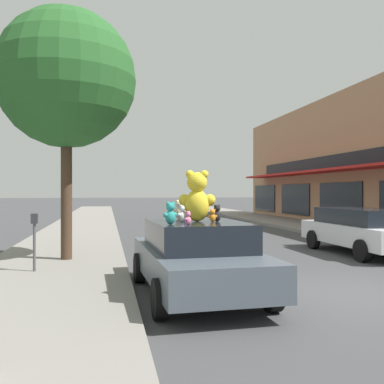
{
  "coord_description": "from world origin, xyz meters",
  "views": [
    {
      "loc": [
        -4.59,
        -7.26,
        1.9
      ],
      "look_at": [
        -2.9,
        1.25,
        1.89
      ],
      "focal_mm": 40.0,
      "sensor_mm": 36.0,
      "label": 1
    }
  ],
  "objects_px": {
    "plush_art_car": "(196,256)",
    "street_tree": "(66,79)",
    "teddy_bear_white": "(182,214)",
    "teddy_bear_cream": "(180,210)",
    "teddy_bear_giant": "(197,197)",
    "teddy_bear_teal": "(170,213)",
    "teddy_bear_black": "(217,213)",
    "parked_car_far_center": "(362,229)",
    "teddy_bear_purple": "(184,211)",
    "teddy_bear_orange": "(213,216)",
    "teddy_bear_pink": "(188,218)",
    "parking_meter": "(34,234)"
  },
  "relations": [
    {
      "from": "plush_art_car",
      "to": "street_tree",
      "type": "xyz_separation_m",
      "value": [
        -2.65,
        3.84,
        4.1
      ]
    },
    {
      "from": "teddy_bear_white",
      "to": "teddy_bear_cream",
      "type": "height_order",
      "value": "teddy_bear_cream"
    },
    {
      "from": "teddy_bear_giant",
      "to": "teddy_bear_teal",
      "type": "bearing_deg",
      "value": 58.77
    },
    {
      "from": "teddy_bear_black",
      "to": "parked_car_far_center",
      "type": "xyz_separation_m",
      "value": [
        5.67,
        4.24,
        -0.75
      ]
    },
    {
      "from": "plush_art_car",
      "to": "teddy_bear_purple",
      "type": "relative_size",
      "value": 12.97
    },
    {
      "from": "plush_art_car",
      "to": "teddy_bear_teal",
      "type": "distance_m",
      "value": 1.18
    },
    {
      "from": "teddy_bear_orange",
      "to": "teddy_bear_cream",
      "type": "distance_m",
      "value": 1.03
    },
    {
      "from": "teddy_bear_black",
      "to": "teddy_bear_cream",
      "type": "relative_size",
      "value": 0.82
    },
    {
      "from": "teddy_bear_giant",
      "to": "teddy_bear_cream",
      "type": "xyz_separation_m",
      "value": [
        -0.2,
        0.73,
        -0.27
      ]
    },
    {
      "from": "teddy_bear_giant",
      "to": "teddy_bear_black",
      "type": "distance_m",
      "value": 0.47
    },
    {
      "from": "teddy_bear_orange",
      "to": "teddy_bear_teal",
      "type": "relative_size",
      "value": 0.62
    },
    {
      "from": "teddy_bear_teal",
      "to": "parked_car_far_center",
      "type": "xyz_separation_m",
      "value": [
        6.6,
        4.74,
        -0.78
      ]
    },
    {
      "from": "teddy_bear_orange",
      "to": "teddy_bear_pink",
      "type": "distance_m",
      "value": 0.8
    },
    {
      "from": "teddy_bear_white",
      "to": "teddy_bear_purple",
      "type": "xyz_separation_m",
      "value": [
        0.19,
        0.86,
        0.01
      ]
    },
    {
      "from": "teddy_bear_giant",
      "to": "teddy_bear_purple",
      "type": "xyz_separation_m",
      "value": [
        -0.08,
        0.84,
        -0.29
      ]
    },
    {
      "from": "teddy_bear_orange",
      "to": "parking_meter",
      "type": "distance_m",
      "value": 4.25
    },
    {
      "from": "teddy_bear_teal",
      "to": "parked_car_far_center",
      "type": "height_order",
      "value": "teddy_bear_teal"
    },
    {
      "from": "teddy_bear_orange",
      "to": "parked_car_far_center",
      "type": "height_order",
      "value": "teddy_bear_orange"
    },
    {
      "from": "teddy_bear_giant",
      "to": "teddy_bear_teal",
      "type": "height_order",
      "value": "teddy_bear_giant"
    },
    {
      "from": "teddy_bear_giant",
      "to": "teddy_bear_black",
      "type": "xyz_separation_m",
      "value": [
        0.35,
        -0.11,
        -0.3
      ]
    },
    {
      "from": "teddy_bear_black",
      "to": "teddy_bear_cream",
      "type": "distance_m",
      "value": 1.01
    },
    {
      "from": "teddy_bear_pink",
      "to": "parking_meter",
      "type": "relative_size",
      "value": 0.18
    },
    {
      "from": "teddy_bear_teal",
      "to": "teddy_bear_pink",
      "type": "height_order",
      "value": "teddy_bear_teal"
    },
    {
      "from": "street_tree",
      "to": "parked_car_far_center",
      "type": "bearing_deg",
      "value": 1.75
    },
    {
      "from": "teddy_bear_white",
      "to": "teddy_bear_cream",
      "type": "relative_size",
      "value": 0.81
    },
    {
      "from": "teddy_bear_pink",
      "to": "teddy_bear_black",
      "type": "bearing_deg",
      "value": 176.01
    },
    {
      "from": "plush_art_car",
      "to": "teddy_bear_teal",
      "type": "height_order",
      "value": "teddy_bear_teal"
    },
    {
      "from": "plush_art_car",
      "to": "teddy_bear_teal",
      "type": "relative_size",
      "value": 11.53
    },
    {
      "from": "teddy_bear_purple",
      "to": "teddy_bear_pink",
      "type": "xyz_separation_m",
      "value": [
        -0.23,
        -1.61,
        -0.05
      ]
    },
    {
      "from": "teddy_bear_purple",
      "to": "teddy_bear_black",
      "type": "bearing_deg",
      "value": 111.77
    },
    {
      "from": "plush_art_car",
      "to": "street_tree",
      "type": "height_order",
      "value": "street_tree"
    },
    {
      "from": "parked_car_far_center",
      "to": "street_tree",
      "type": "bearing_deg",
      "value": -178.25
    },
    {
      "from": "parked_car_far_center",
      "to": "teddy_bear_white",
      "type": "bearing_deg",
      "value": -146.65
    },
    {
      "from": "teddy_bear_orange",
      "to": "parked_car_far_center",
      "type": "distance_m",
      "value": 7.24
    },
    {
      "from": "parked_car_far_center",
      "to": "parking_meter",
      "type": "xyz_separation_m",
      "value": [
        -9.21,
        -1.87,
        0.2
      ]
    },
    {
      "from": "plush_art_car",
      "to": "parked_car_far_center",
      "type": "xyz_separation_m",
      "value": [
        6.03,
        4.11,
        0.04
      ]
    },
    {
      "from": "teddy_bear_white",
      "to": "teddy_bear_black",
      "type": "distance_m",
      "value": 0.63
    },
    {
      "from": "teddy_bear_white",
      "to": "street_tree",
      "type": "height_order",
      "value": "street_tree"
    },
    {
      "from": "teddy_bear_giant",
      "to": "teddy_bear_orange",
      "type": "height_order",
      "value": "teddy_bear_giant"
    },
    {
      "from": "plush_art_car",
      "to": "teddy_bear_pink",
      "type": "height_order",
      "value": "teddy_bear_pink"
    },
    {
      "from": "teddy_bear_purple",
      "to": "parking_meter",
      "type": "relative_size",
      "value": 0.26
    },
    {
      "from": "teddy_bear_white",
      "to": "teddy_bear_purple",
      "type": "height_order",
      "value": "teddy_bear_purple"
    },
    {
      "from": "teddy_bear_giant",
      "to": "teddy_bear_black",
      "type": "height_order",
      "value": "teddy_bear_giant"
    },
    {
      "from": "teddy_bear_black",
      "to": "teddy_bear_orange",
      "type": "bearing_deg",
      "value": 4.6
    },
    {
      "from": "teddy_bear_giant",
      "to": "parking_meter",
      "type": "bearing_deg",
      "value": -22.97
    },
    {
      "from": "teddy_bear_black",
      "to": "teddy_bear_pink",
      "type": "bearing_deg",
      "value": 11.99
    },
    {
      "from": "teddy_bear_teal",
      "to": "teddy_bear_black",
      "type": "bearing_deg",
      "value": 179.34
    },
    {
      "from": "teddy_bear_white",
      "to": "teddy_bear_teal",
      "type": "bearing_deg",
      "value": 19.9
    },
    {
      "from": "teddy_bear_black",
      "to": "parking_meter",
      "type": "distance_m",
      "value": 4.29
    },
    {
      "from": "teddy_bear_black",
      "to": "teddy_bear_teal",
      "type": "relative_size",
      "value": 0.82
    }
  ]
}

